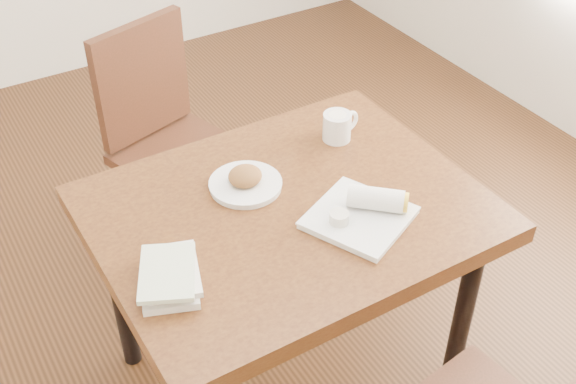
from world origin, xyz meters
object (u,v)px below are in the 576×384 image
chair_far (166,132)px  plate_burrito (365,211)px  coffee_mug (338,126)px  book_stack (170,276)px  table (288,228)px  plate_scone (245,181)px

chair_far → plate_burrito: 1.03m
coffee_mug → book_stack: bearing=-156.2°
plate_burrito → book_stack: size_ratio=1.38×
chair_far → plate_burrito: (0.19, -0.98, 0.23)m
table → coffee_mug: bearing=33.9°
coffee_mug → plate_burrito: (-0.16, -0.37, -0.02)m
table → chair_far: (-0.04, 0.82, -0.12)m
chair_far → plate_scone: (-0.02, -0.68, 0.22)m
chair_far → coffee_mug: 0.75m
coffee_mug → plate_burrito: 0.40m
plate_burrito → book_stack: 0.57m
book_stack → chair_far: bearing=68.3°
coffee_mug → book_stack: coffee_mug is taller
plate_scone → plate_burrito: (0.22, -0.30, 0.00)m
table → book_stack: book_stack is taller
coffee_mug → chair_far: bearing=120.1°
coffee_mug → plate_scone: bearing=-169.1°
table → plate_scone: 0.19m
coffee_mug → plate_burrito: bearing=-113.6°
table → plate_scone: size_ratio=5.02×
table → plate_burrito: bearing=-46.0°
plate_burrito → table: bearing=134.0°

